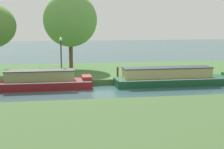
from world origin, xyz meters
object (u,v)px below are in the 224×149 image
(lamp_post, at_px, (61,53))
(forest_narrowboat, at_px, (173,77))
(willow_tree_centre, at_px, (70,20))
(mooring_post_far, at_px, (118,72))
(mooring_post_near, at_px, (40,74))
(maroon_barge, at_px, (43,81))

(lamp_post, bearing_deg, forest_narrowboat, -14.44)
(willow_tree_centre, bearing_deg, mooring_post_far, -62.28)
(forest_narrowboat, height_order, mooring_post_near, forest_narrowboat)
(willow_tree_centre, bearing_deg, maroon_barge, -106.44)
(maroon_barge, xyz_separation_m, mooring_post_far, (5.47, 1.44, 0.24))
(maroon_barge, height_order, lamp_post, lamp_post)
(forest_narrowboat, xyz_separation_m, mooring_post_far, (-3.88, 1.44, 0.24))
(mooring_post_far, bearing_deg, mooring_post_near, 180.00)
(forest_narrowboat, bearing_deg, lamp_post, 165.56)
(lamp_post, xyz_separation_m, mooring_post_near, (-1.56, -0.63, -1.48))
(lamp_post, height_order, mooring_post_near, lamp_post)
(forest_narrowboat, height_order, lamp_post, lamp_post)
(willow_tree_centre, bearing_deg, mooring_post_near, -112.23)
(forest_narrowboat, height_order, willow_tree_centre, willow_tree_centre)
(forest_narrowboat, relative_size, lamp_post, 2.98)
(mooring_post_near, bearing_deg, willow_tree_centre, 67.77)
(maroon_barge, relative_size, mooring_post_far, 8.01)
(willow_tree_centre, height_order, mooring_post_far, willow_tree_centre)
(maroon_barge, relative_size, willow_tree_centre, 0.97)
(lamp_post, relative_size, mooring_post_far, 3.70)
(mooring_post_near, bearing_deg, lamp_post, 22.12)
(lamp_post, bearing_deg, mooring_post_near, -157.88)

